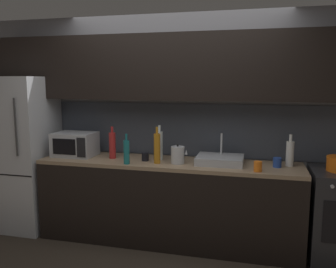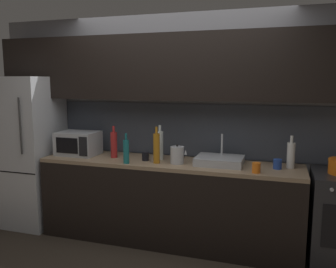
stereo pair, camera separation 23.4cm
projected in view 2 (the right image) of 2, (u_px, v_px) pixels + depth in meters
name	position (u px, v px, depth m)	size (l,w,h in m)	color
back_wall	(176.00, 99.00, 3.98)	(4.55, 0.44, 2.50)	slate
counter_run	(168.00, 202.00, 3.87)	(2.81, 0.60, 0.90)	black
refrigerator	(29.00, 151.00, 4.33)	(0.68, 0.69, 1.80)	#B7BABF
microwave	(78.00, 143.00, 4.13)	(0.46, 0.35, 0.27)	#A8AAAF
sink_basin	(220.00, 160.00, 3.66)	(0.48, 0.38, 0.30)	#ADAFB5
kettle	(177.00, 155.00, 3.69)	(0.18, 0.14, 0.20)	#B7BABF
wine_bottle_white	(291.00, 155.00, 3.49)	(0.08, 0.08, 0.32)	silver
wine_bottle_amber	(157.00, 148.00, 3.69)	(0.07, 0.07, 0.38)	#B27019
wine_bottle_clear	(160.00, 145.00, 3.87)	(0.08, 0.08, 0.38)	silver
wine_bottle_teal	(126.00, 151.00, 3.69)	(0.06, 0.06, 0.32)	#19666B
wine_bottle_red	(114.00, 144.00, 3.97)	(0.07, 0.07, 0.36)	#A82323
mug_dark	(146.00, 156.00, 3.83)	(0.08, 0.08, 0.09)	black
mug_orange	(256.00, 168.00, 3.32)	(0.08, 0.08, 0.10)	orange
mug_blue	(277.00, 164.00, 3.47)	(0.08, 0.08, 0.10)	#234299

